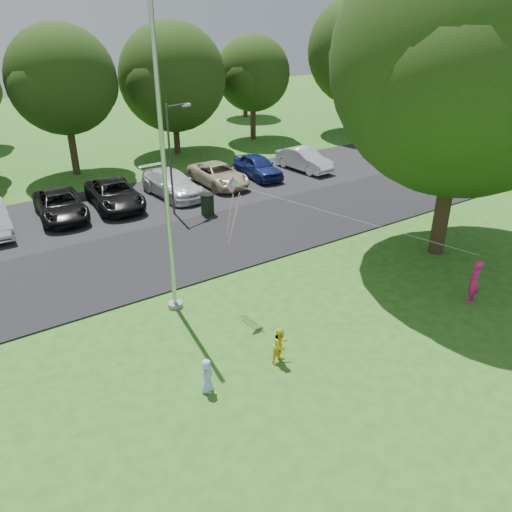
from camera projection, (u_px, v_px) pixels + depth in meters
ground at (353, 344)px, 15.09m from camera, size 120.00×120.00×0.00m
park_road at (208, 243)px, 21.78m from camera, size 60.00×6.00×0.06m
parking_strip at (148, 201)px, 26.62m from camera, size 42.00×7.00×0.06m
flagpole at (166, 190)px, 15.23m from camera, size 0.50×0.50×10.00m
street_lamp at (173, 150)px, 23.69m from camera, size 1.47×0.56×5.36m
trash_can at (207, 205)px, 24.61m from camera, size 0.69×0.69×1.09m
big_tree at (468, 68)px, 17.73m from camera, size 10.36×9.87×12.51m
tree_row at (107, 73)px, 31.45m from camera, size 64.35×11.94×10.88m
horizon_trees at (99, 80)px, 40.50m from camera, size 77.46×7.20×7.02m
parked_cars at (145, 189)px, 26.34m from camera, size 23.05×4.99×1.37m
woman at (474, 282)px, 16.96m from camera, size 0.68×0.57×1.59m
child_yellow at (281, 345)px, 14.10m from camera, size 0.62×0.53×1.13m
child_blue at (207, 376)px, 13.00m from camera, size 0.56×0.57×0.99m
kite at (242, 201)px, 15.58m from camera, size 7.06×4.76×2.75m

